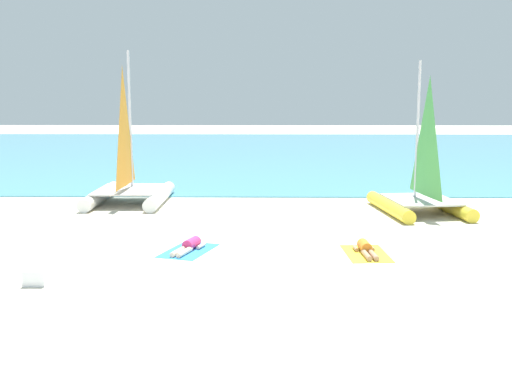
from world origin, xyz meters
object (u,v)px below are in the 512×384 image
at_px(towel_left, 189,251).
at_px(cooler_box, 36,277).
at_px(sunbather_left, 189,246).
at_px(towel_right, 366,254).
at_px(sailboat_yellow, 420,191).
at_px(sailboat_white, 129,181).
at_px(sunbather_right, 366,248).

height_order(towel_left, cooler_box, cooler_box).
bearing_deg(sunbather_left, towel_right, 13.95).
height_order(sunbather_left, towel_right, sunbather_left).
bearing_deg(towel_right, cooler_box, -159.86).
distance_m(sailboat_yellow, towel_left, 9.47).
xyz_separation_m(towel_left, cooler_box, (-3.04, -3.12, 0.17)).
xyz_separation_m(sailboat_yellow, sailboat_white, (-10.88, 1.88, 0.07)).
relative_size(towel_left, sunbather_right, 1.21).
relative_size(sunbather_left, sunbather_right, 0.98).
bearing_deg(sailboat_yellow, cooler_box, -148.05).
bearing_deg(sunbather_right, towel_right, -90.00).
bearing_deg(towel_right, towel_left, 177.10).
xyz_separation_m(towel_right, cooler_box, (-7.84, -2.88, 0.17)).
bearing_deg(sailboat_yellow, sunbather_right, -123.49).
distance_m(sailboat_white, sunbather_right, 11.09).
relative_size(sailboat_yellow, sailboat_white, 0.92).
distance_m(sunbather_left, cooler_box, 4.42).
relative_size(towel_left, towel_right, 1.00).
height_order(sailboat_white, towel_right, sailboat_white).
bearing_deg(sailboat_yellow, towel_left, -151.13).
bearing_deg(towel_left, towel_right, -2.90).
relative_size(towel_right, cooler_box, 3.80).
xyz_separation_m(towel_left, sunbather_right, (4.80, -0.18, 0.13)).
distance_m(sailboat_white, towel_right, 11.15).
distance_m(sailboat_white, cooler_box, 10.57).
xyz_separation_m(sailboat_yellow, towel_right, (-2.83, -5.79, -0.80)).
bearing_deg(sunbather_right, sailboat_white, 133.33).
relative_size(sailboat_yellow, towel_right, 2.85).
bearing_deg(sunbather_right, towel_left, 174.61).
bearing_deg(cooler_box, towel_right, 20.14).
bearing_deg(sailboat_white, sunbather_right, -43.33).
height_order(sailboat_yellow, towel_right, sailboat_yellow).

